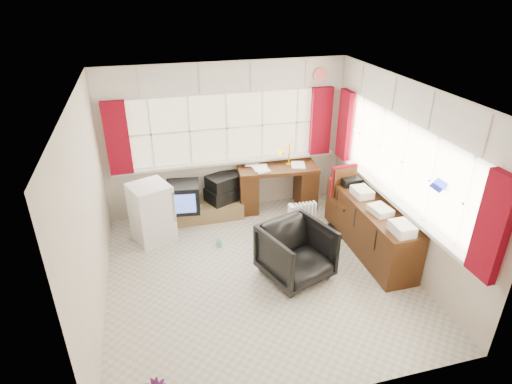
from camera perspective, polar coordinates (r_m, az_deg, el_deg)
The scene contains 19 objects.
ground at distance 5.96m, azimuth 0.36°, elevation -10.86°, with size 4.00×4.00×0.00m, color beige.
room_walls at distance 5.18m, azimuth 0.41°, elevation 2.37°, with size 4.00×4.00×4.00m.
window_back at distance 7.14m, azimuth -3.73°, elevation 4.58°, with size 3.70×0.12×3.60m.
window_right at distance 6.18m, azimuth 18.06°, elevation -0.50°, with size 0.12×3.70×3.60m.
curtains at distance 6.28m, azimuth 6.37°, elevation 6.28°, with size 3.83×3.83×1.15m.
overhead_cabinets at distance 6.12m, azimuth 7.07°, elevation 13.47°, with size 3.98×3.98×0.48m.
desk at distance 7.41m, azimuth 2.76°, elevation 1.08°, with size 1.39×0.77×0.80m.
desk_lamp at distance 7.21m, azimuth 4.45°, elevation 5.80°, with size 0.17×0.16×0.42m.
task_chair at distance 6.86m, azimuth 11.82°, elevation -0.59°, with size 0.46×0.49×1.04m.
office_chair at distance 5.74m, azimuth 5.36°, elevation -8.01°, with size 0.81×0.84×0.76m, color black.
radiator at distance 6.66m, azimuth 6.30°, elevation -4.15°, with size 0.39×0.17×0.58m.
credenza at distance 6.48m, azimuth 14.85°, elevation -4.29°, with size 0.50×2.00×0.85m.
file_tray at distance 6.82m, azimuth 12.21°, elevation 1.64°, with size 0.28×0.36×0.12m, color black.
tv_bench at distance 7.22m, azimuth -7.46°, elevation -2.56°, with size 1.40×0.50×0.25m, color olive.
crt_tv at distance 6.94m, azimuth -9.66°, elevation -0.65°, with size 0.57×0.54×0.46m.
hifi_stack at distance 7.20m, azimuth -4.14°, elevation 0.57°, with size 0.73×0.62×0.45m.
mini_fridge at distance 6.64m, azimuth -13.74°, elevation -2.69°, with size 0.70×0.70×0.92m.
spray_bottle_a at distance 7.14m, azimuth -7.37°, elevation -2.72°, with size 0.11×0.12×0.30m, color silver.
spray_bottle_b at distance 6.48m, azimuth -4.96°, elevation -6.60°, with size 0.08×0.08×0.17m, color #89CCBD.
Camera 1 is at (-1.25, -4.54, 3.65)m, focal length 30.00 mm.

